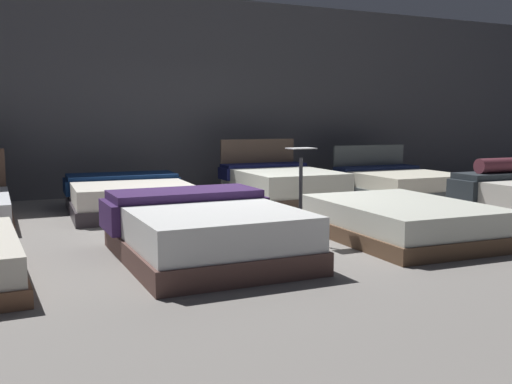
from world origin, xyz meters
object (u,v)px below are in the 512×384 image
bed_6 (282,186)px  bed_7 (399,183)px  bed_2 (402,221)px  price_sign (301,207)px  bed_5 (128,196)px  bed_1 (205,231)px

bed_6 → bed_7: size_ratio=1.03×
bed_2 → price_sign: size_ratio=2.13×
bed_5 → price_sign: (1.23, -2.85, 0.17)m
bed_1 → price_sign: price_sign is taller
bed_7 → price_sign: price_sign is taller
bed_2 → bed_6: size_ratio=1.07×
bed_1 → bed_5: bearing=91.0°
bed_1 → bed_7: bed_7 is taller
bed_1 → bed_5: size_ratio=0.97×
bed_1 → bed_7: bearing=32.6°
price_sign → bed_7: bearing=38.5°
price_sign → bed_6: bearing=66.7°
bed_5 → bed_6: 2.44m
bed_2 → price_sign: bearing=168.6°
price_sign → bed_2: bearing=-13.5°
bed_2 → bed_6: bearing=90.7°
bed_1 → bed_6: bed_6 is taller
bed_6 → bed_5: bearing=180.0°
bed_1 → bed_2: bearing=-1.6°
bed_6 → bed_7: (2.32, -0.00, -0.06)m
bed_5 → price_sign: price_sign is taller
bed_2 → price_sign: 1.18m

